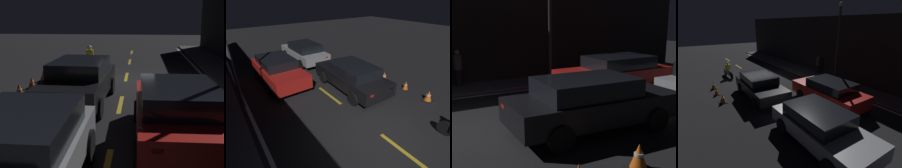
{
  "view_description": "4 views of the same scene",
  "coord_description": "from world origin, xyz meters",
  "views": [
    {
      "loc": [
        13.48,
        0.61,
        3.05
      ],
      "look_at": [
        5.31,
        -0.12,
        1.12
      ],
      "focal_mm": 50.0,
      "sensor_mm": 36.0,
      "label": 1
    },
    {
      "loc": [
        -3.03,
        4.18,
        4.65
      ],
      "look_at": [
        3.16,
        -0.3,
        0.71
      ],
      "focal_mm": 28.0,
      "sensor_mm": 36.0,
      "label": 2
    },
    {
      "loc": [
        -1.1,
        -7.92,
        3.04
      ],
      "look_at": [
        3.57,
        0.3,
        0.92
      ],
      "focal_mm": 50.0,
      "sensor_mm": 36.0,
      "label": 3
    },
    {
      "loc": [
        13.17,
        -5.49,
        4.51
      ],
      "look_at": [
        4.17,
        0.41,
        0.74
      ],
      "focal_mm": 28.0,
      "sensor_mm": 36.0,
      "label": 4
    }
  ],
  "objects": [
    {
      "name": "traffic_cone_near",
      "position": [
        0.27,
        -3.62,
        0.26
      ],
      "size": [
        0.46,
        0.46,
        0.53
      ],
      "color": "black",
      "rests_on": "ground"
    },
    {
      "name": "lane_solid_kerb",
      "position": [
        0.0,
        3.68,
        0.0
      ],
      "size": [
        25.2,
        0.14,
        0.01
      ],
      "color": "silver",
      "rests_on": "ground"
    },
    {
      "name": "street_lamp",
      "position": [
        4.89,
        3.78,
        3.24
      ],
      "size": [
        0.28,
        0.28,
        5.76
      ],
      "color": "#333338",
      "rests_on": "ground"
    },
    {
      "name": "pedestrian",
      "position": [
        1.38,
        5.33,
        0.87
      ],
      "size": [
        0.34,
        0.34,
        1.53
      ],
      "color": "black",
      "rests_on": "raised_curb"
    },
    {
      "name": "ground_plane",
      "position": [
        0.0,
        0.0,
        0.0
      ],
      "size": [
        56.0,
        56.0,
        0.0
      ],
      "primitive_type": "plane",
      "color": "black"
    },
    {
      "name": "traffic_cone_far",
      "position": [
        3.05,
        -3.65,
        0.26
      ],
      "size": [
        0.46,
        0.46,
        0.53
      ],
      "color": "black",
      "rests_on": "ground"
    },
    {
      "name": "lane_dash_a",
      "position": [
        -10.0,
        0.0,
        0.0
      ],
      "size": [
        2.0,
        0.14,
        0.01
      ],
      "color": "gold",
      "rests_on": "ground"
    },
    {
      "name": "lane_dash_c",
      "position": [
        -1.0,
        0.0,
        0.0
      ],
      "size": [
        2.0,
        0.14,
        0.01
      ],
      "color": "gold",
      "rests_on": "ground"
    },
    {
      "name": "traffic_cone_mid",
      "position": [
        1.6,
        -3.7,
        0.24
      ],
      "size": [
        0.38,
        0.38,
        0.49
      ],
      "color": "black",
      "rests_on": "ground"
    },
    {
      "name": "taxi_red",
      "position": [
        6.55,
        1.5,
        0.78
      ],
      "size": [
        4.56,
        2.05,
        1.46
      ],
      "rotation": [
        0.0,
        0.0,
        3.16
      ],
      "color": "red",
      "rests_on": "ground"
    },
    {
      "name": "lane_dash_d",
      "position": [
        3.5,
        0.0,
        0.0
      ],
      "size": [
        2.0,
        0.14,
        0.01
      ],
      "color": "gold",
      "rests_on": "ground"
    },
    {
      "name": "van_black",
      "position": [
        3.44,
        -1.39,
        0.78
      ],
      "size": [
        4.63,
        2.14,
        1.45
      ],
      "rotation": [
        0.0,
        0.0,
        -0.04
      ],
      "color": "black",
      "rests_on": "ground"
    },
    {
      "name": "building_front",
      "position": [
        0.0,
        5.91,
        2.53
      ],
      "size": [
        28.0,
        0.3,
        5.06
      ],
      "color": "black",
      "rests_on": "ground"
    },
    {
      "name": "motorcycle",
      "position": [
        -2.15,
        -1.92,
        0.55
      ],
      "size": [
        2.24,
        0.38,
        1.36
      ],
      "rotation": [
        0.0,
        0.0,
        0.06
      ],
      "color": "black",
      "rests_on": "ground"
    },
    {
      "name": "lane_dash_e",
      "position": [
        8.0,
        0.0,
        0.0
      ],
      "size": [
        2.0,
        0.14,
        0.01
      ],
      "color": "gold",
      "rests_on": "ground"
    },
    {
      "name": "hatchback_silver",
      "position": [
        8.94,
        -1.32,
        0.78
      ],
      "size": [
        4.52,
        2.04,
        1.44
      ],
      "rotation": [
        0.0,
        0.0,
        -0.0
      ],
      "color": "#9EA0A5",
      "rests_on": "ground"
    },
    {
      "name": "lane_dash_b",
      "position": [
        -5.5,
        0.0,
        0.0
      ],
      "size": [
        2.0,
        0.14,
        0.01
      ],
      "color": "gold",
      "rests_on": "ground"
    },
    {
      "name": "raised_curb",
      "position": [
        0.0,
        4.85,
        0.05
      ],
      "size": [
        28.0,
        1.83,
        0.1
      ],
      "color": "#4C4C4F",
      "rests_on": "ground"
    }
  ]
}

